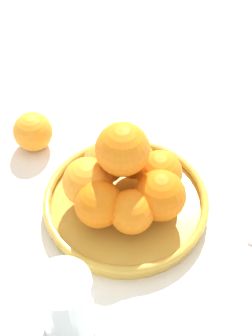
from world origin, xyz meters
The scene contains 5 objects.
ground_plane centered at (0.00, 0.00, 0.00)m, with size 4.00×4.00×0.00m, color white.
fruit_bowl centered at (0.00, 0.00, 0.02)m, with size 0.27×0.27×0.03m.
orange_pile centered at (0.00, 0.00, 0.08)m, with size 0.17×0.18×0.14m.
stray_orange centered at (-0.20, -0.08, 0.04)m, with size 0.07×0.07×0.07m, color orange.
drinking_glass centered at (0.14, -0.16, 0.06)m, with size 0.07×0.07×0.12m, color silver.
Camera 1 is at (0.41, -0.21, 0.62)m, focal length 50.00 mm.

